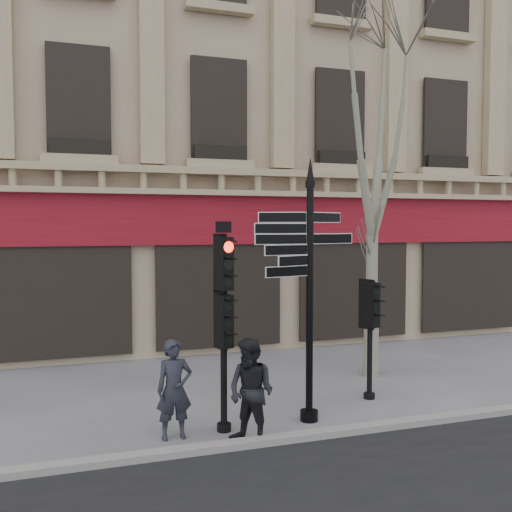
{
  "coord_description": "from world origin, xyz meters",
  "views": [
    {
      "loc": [
        -3.85,
        -9.71,
        3.48
      ],
      "look_at": [
        -0.41,
        0.6,
        2.87
      ],
      "focal_mm": 40.0,
      "sensor_mm": 36.0,
      "label": 1
    }
  ],
  "objects_px": {
    "fingerpost": "(310,245)",
    "pedestrian_a": "(174,389)",
    "pedestrian_b": "(251,392)",
    "traffic_signal_secondary": "(370,318)",
    "plane_tree": "(373,130)",
    "traffic_signal_main": "(224,300)"
  },
  "relations": [
    {
      "from": "traffic_signal_secondary",
      "to": "pedestrian_b",
      "type": "distance_m",
      "value": 3.42
    },
    {
      "from": "pedestrian_a",
      "to": "pedestrian_b",
      "type": "relative_size",
      "value": 0.96
    },
    {
      "from": "pedestrian_a",
      "to": "traffic_signal_secondary",
      "type": "bearing_deg",
      "value": 10.07
    },
    {
      "from": "fingerpost",
      "to": "pedestrian_a",
      "type": "height_order",
      "value": "fingerpost"
    },
    {
      "from": "traffic_signal_secondary",
      "to": "traffic_signal_main",
      "type": "bearing_deg",
      "value": 176.12
    },
    {
      "from": "traffic_signal_secondary",
      "to": "pedestrian_a",
      "type": "relative_size",
      "value": 1.44
    },
    {
      "from": "traffic_signal_secondary",
      "to": "pedestrian_b",
      "type": "bearing_deg",
      "value": -171.18
    },
    {
      "from": "traffic_signal_main",
      "to": "plane_tree",
      "type": "height_order",
      "value": "plane_tree"
    },
    {
      "from": "fingerpost",
      "to": "pedestrian_b",
      "type": "relative_size",
      "value": 2.76
    },
    {
      "from": "fingerpost",
      "to": "pedestrian_b",
      "type": "height_order",
      "value": "fingerpost"
    },
    {
      "from": "pedestrian_b",
      "to": "traffic_signal_main",
      "type": "bearing_deg",
      "value": 162.94
    },
    {
      "from": "fingerpost",
      "to": "plane_tree",
      "type": "bearing_deg",
      "value": 40.61
    },
    {
      "from": "fingerpost",
      "to": "pedestrian_a",
      "type": "relative_size",
      "value": 2.87
    },
    {
      "from": "plane_tree",
      "to": "pedestrian_a",
      "type": "height_order",
      "value": "plane_tree"
    },
    {
      "from": "traffic_signal_main",
      "to": "traffic_signal_secondary",
      "type": "xyz_separation_m",
      "value": [
        3.23,
        0.81,
        -0.6
      ]
    },
    {
      "from": "plane_tree",
      "to": "pedestrian_b",
      "type": "height_order",
      "value": "plane_tree"
    },
    {
      "from": "fingerpost",
      "to": "pedestrian_b",
      "type": "distance_m",
      "value": 2.72
    },
    {
      "from": "traffic_signal_main",
      "to": "pedestrian_a",
      "type": "xyz_separation_m",
      "value": [
        -0.85,
        -0.07,
        -1.42
      ]
    },
    {
      "from": "traffic_signal_secondary",
      "to": "pedestrian_a",
      "type": "distance_m",
      "value": 4.25
    },
    {
      "from": "pedestrian_b",
      "to": "traffic_signal_secondary",
      "type": "bearing_deg",
      "value": 79.38
    },
    {
      "from": "traffic_signal_secondary",
      "to": "pedestrian_b",
      "type": "xyz_separation_m",
      "value": [
        -2.97,
        -1.5,
        -0.79
      ]
    },
    {
      "from": "pedestrian_a",
      "to": "fingerpost",
      "type": "bearing_deg",
      "value": -0.18
    }
  ]
}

